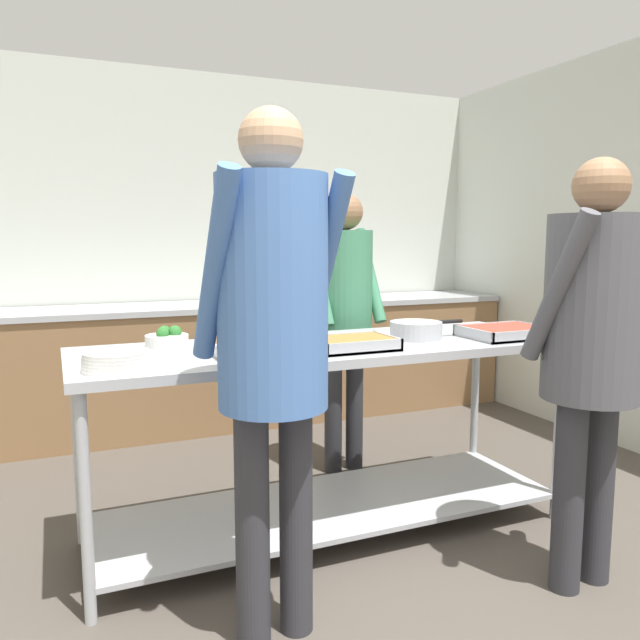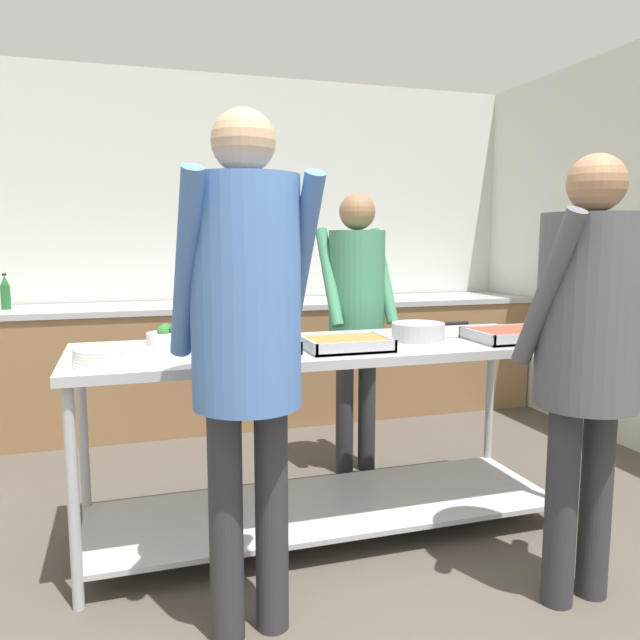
{
  "view_description": "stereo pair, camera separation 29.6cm",
  "coord_description": "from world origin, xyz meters",
  "px_view_note": "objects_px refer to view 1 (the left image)",
  "views": [
    {
      "loc": [
        -1.09,
        -1.14,
        1.39
      ],
      "look_at": [
        0.07,
        1.56,
        1.01
      ],
      "focal_mm": 35.0,
      "sensor_mm": 36.0,
      "label": 1
    },
    {
      "loc": [
        -0.81,
        -1.25,
        1.39
      ],
      "look_at": [
        0.07,
        1.56,
        1.01
      ],
      "focal_mm": 35.0,
      "sensor_mm": 36.0,
      "label": 2
    }
  ],
  "objects_px": {
    "serving_tray_roast": "(352,344)",
    "sauce_pan": "(416,329)",
    "plate_stack": "(117,361)",
    "broccoli_bowl": "(167,339)",
    "guest_serving_right": "(273,321)",
    "guest_serving_left": "(593,330)",
    "serving_tray_vegetables": "(256,346)",
    "cook_behind_counter": "(344,301)",
    "serving_tray_greens": "(505,332)"
  },
  "relations": [
    {
      "from": "serving_tray_roast",
      "to": "sauce_pan",
      "type": "height_order",
      "value": "sauce_pan"
    },
    {
      "from": "plate_stack",
      "to": "broccoli_bowl",
      "type": "height_order",
      "value": "broccoli_bowl"
    },
    {
      "from": "guest_serving_right",
      "to": "guest_serving_left",
      "type": "bearing_deg",
      "value": -7.67
    },
    {
      "from": "serving_tray_vegetables",
      "to": "cook_behind_counter",
      "type": "height_order",
      "value": "cook_behind_counter"
    },
    {
      "from": "broccoli_bowl",
      "to": "serving_tray_greens",
      "type": "relative_size",
      "value": 0.48
    },
    {
      "from": "plate_stack",
      "to": "sauce_pan",
      "type": "height_order",
      "value": "sauce_pan"
    },
    {
      "from": "guest_serving_left",
      "to": "sauce_pan",
      "type": "bearing_deg",
      "value": 109.87
    },
    {
      "from": "broccoli_bowl",
      "to": "guest_serving_right",
      "type": "relative_size",
      "value": 0.11
    },
    {
      "from": "serving_tray_roast",
      "to": "serving_tray_greens",
      "type": "xyz_separation_m",
      "value": [
        0.85,
        0.01,
        0.0
      ]
    },
    {
      "from": "serving_tray_vegetables",
      "to": "sauce_pan",
      "type": "relative_size",
      "value": 0.99
    },
    {
      "from": "serving_tray_vegetables",
      "to": "guest_serving_left",
      "type": "distance_m",
      "value": 1.36
    },
    {
      "from": "plate_stack",
      "to": "sauce_pan",
      "type": "xyz_separation_m",
      "value": [
        1.41,
        0.2,
        0.01
      ]
    },
    {
      "from": "serving_tray_greens",
      "to": "cook_behind_counter",
      "type": "xyz_separation_m",
      "value": [
        -0.48,
        0.85,
        0.09
      ]
    },
    {
      "from": "sauce_pan",
      "to": "cook_behind_counter",
      "type": "distance_m",
      "value": 0.72
    },
    {
      "from": "plate_stack",
      "to": "guest_serving_left",
      "type": "distance_m",
      "value": 1.81
    },
    {
      "from": "cook_behind_counter",
      "to": "guest_serving_right",
      "type": "bearing_deg",
      "value": -123.81
    },
    {
      "from": "serving_tray_roast",
      "to": "sauce_pan",
      "type": "relative_size",
      "value": 0.93
    },
    {
      "from": "plate_stack",
      "to": "guest_serving_left",
      "type": "xyz_separation_m",
      "value": [
        1.7,
        -0.6,
        0.1
      ]
    },
    {
      "from": "plate_stack",
      "to": "serving_tray_greens",
      "type": "relative_size",
      "value": 0.63
    },
    {
      "from": "cook_behind_counter",
      "to": "guest_serving_left",
      "type": "bearing_deg",
      "value": -77.57
    },
    {
      "from": "serving_tray_greens",
      "to": "broccoli_bowl",
      "type": "bearing_deg",
      "value": 166.12
    },
    {
      "from": "broccoli_bowl",
      "to": "serving_tray_roast",
      "type": "bearing_deg",
      "value": -28.45
    },
    {
      "from": "broccoli_bowl",
      "to": "sauce_pan",
      "type": "bearing_deg",
      "value": -12.59
    },
    {
      "from": "plate_stack",
      "to": "serving_tray_roast",
      "type": "distance_m",
      "value": 1.0
    },
    {
      "from": "serving_tray_vegetables",
      "to": "sauce_pan",
      "type": "height_order",
      "value": "sauce_pan"
    },
    {
      "from": "broccoli_bowl",
      "to": "serving_tray_greens",
      "type": "distance_m",
      "value": 1.63
    },
    {
      "from": "broccoli_bowl",
      "to": "guest_serving_left",
      "type": "bearing_deg",
      "value": -36.34
    },
    {
      "from": "serving_tray_greens",
      "to": "guest_serving_left",
      "type": "xyz_separation_m",
      "value": [
        -0.14,
        -0.67,
        0.11
      ]
    },
    {
      "from": "serving_tray_vegetables",
      "to": "serving_tray_greens",
      "type": "relative_size",
      "value": 0.97
    },
    {
      "from": "plate_stack",
      "to": "serving_tray_roast",
      "type": "bearing_deg",
      "value": 3.29
    },
    {
      "from": "serving_tray_greens",
      "to": "cook_behind_counter",
      "type": "bearing_deg",
      "value": 119.15
    },
    {
      "from": "cook_behind_counter",
      "to": "broccoli_bowl",
      "type": "bearing_deg",
      "value": -157.37
    },
    {
      "from": "serving_tray_greens",
      "to": "guest_serving_right",
      "type": "bearing_deg",
      "value": -160.01
    },
    {
      "from": "guest_serving_left",
      "to": "broccoli_bowl",
      "type": "bearing_deg",
      "value": 143.66
    },
    {
      "from": "broccoli_bowl",
      "to": "guest_serving_left",
      "type": "distance_m",
      "value": 1.79
    },
    {
      "from": "serving_tray_vegetables",
      "to": "serving_tray_roast",
      "type": "bearing_deg",
      "value": -14.0
    },
    {
      "from": "serving_tray_roast",
      "to": "guest_serving_left",
      "type": "height_order",
      "value": "guest_serving_left"
    },
    {
      "from": "guest_serving_left",
      "to": "cook_behind_counter",
      "type": "distance_m",
      "value": 1.56
    },
    {
      "from": "serving_tray_roast",
      "to": "sauce_pan",
      "type": "bearing_deg",
      "value": 18.84
    },
    {
      "from": "serving_tray_vegetables",
      "to": "serving_tray_greens",
      "type": "xyz_separation_m",
      "value": [
        1.26,
        -0.09,
        -0.0
      ]
    },
    {
      "from": "serving_tray_vegetables",
      "to": "guest_serving_left",
      "type": "xyz_separation_m",
      "value": [
        1.12,
        -0.76,
        0.11
      ]
    },
    {
      "from": "guest_serving_right",
      "to": "cook_behind_counter",
      "type": "bearing_deg",
      "value": 56.19
    },
    {
      "from": "broccoli_bowl",
      "to": "guest_serving_right",
      "type": "bearing_deg",
      "value": -77.42
    },
    {
      "from": "plate_stack",
      "to": "serving_tray_greens",
      "type": "xyz_separation_m",
      "value": [
        1.84,
        0.07,
        -0.01
      ]
    },
    {
      "from": "broccoli_bowl",
      "to": "guest_serving_right",
      "type": "height_order",
      "value": "guest_serving_right"
    },
    {
      "from": "guest_serving_left",
      "to": "guest_serving_right",
      "type": "height_order",
      "value": "guest_serving_right"
    },
    {
      "from": "broccoli_bowl",
      "to": "serving_tray_roast",
      "type": "distance_m",
      "value": 0.84
    },
    {
      "from": "plate_stack",
      "to": "sauce_pan",
      "type": "distance_m",
      "value": 1.42
    },
    {
      "from": "sauce_pan",
      "to": "serving_tray_greens",
      "type": "xyz_separation_m",
      "value": [
        0.43,
        -0.13,
        -0.02
      ]
    },
    {
      "from": "serving_tray_roast",
      "to": "guest_serving_right",
      "type": "bearing_deg",
      "value": -137.34
    }
  ]
}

